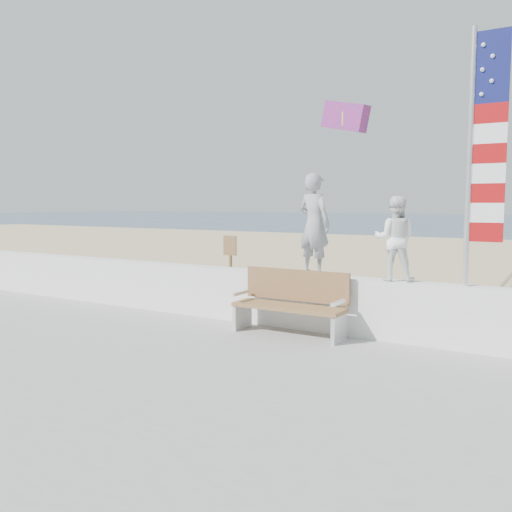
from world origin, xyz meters
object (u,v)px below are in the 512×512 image
object	(u,v)px
adult	(314,224)
flag	(480,146)
bench	(291,302)
child	(395,239)

from	to	relation	value
adult	flag	distance (m)	2.68
adult	bench	xyz separation A→B (m)	(-0.17, -0.45, -1.20)
child	bench	world-z (taller)	child
adult	bench	distance (m)	1.30
adult	child	size ratio (longest dim) A/B	1.29
bench	flag	distance (m)	3.52
bench	flag	bearing A→B (deg)	9.85
adult	flag	xyz separation A→B (m)	(2.45, -0.00, 1.10)
adult	child	world-z (taller)	adult
child	bench	size ratio (longest dim) A/B	0.70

